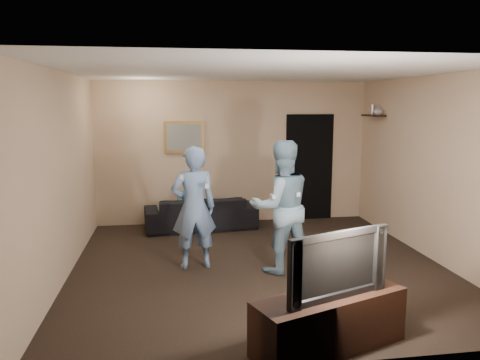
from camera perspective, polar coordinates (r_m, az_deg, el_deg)
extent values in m
plane|color=black|center=(6.53, 2.25, -10.39)|extent=(5.00, 5.00, 0.00)
cube|color=silver|center=(6.16, 2.41, 13.02)|extent=(5.00, 5.00, 0.04)
cube|color=tan|center=(8.66, -0.82, 3.35)|extent=(5.00, 0.04, 2.60)
cube|color=tan|center=(3.83, 9.46, -4.45)|extent=(5.00, 0.04, 2.60)
cube|color=tan|center=(6.24, -20.83, 0.40)|extent=(0.04, 5.00, 2.60)
cube|color=tan|center=(7.12, 22.50, 1.34)|extent=(0.04, 5.00, 2.60)
imported|color=black|center=(8.35, -4.79, -3.98)|extent=(2.01, 0.94, 0.57)
cube|color=#1B5243|center=(8.30, -6.23, -2.70)|extent=(0.42, 0.16, 0.41)
cube|color=olive|center=(8.53, -6.82, 5.22)|extent=(0.72, 0.05, 0.57)
cube|color=slate|center=(8.51, -6.82, 5.21)|extent=(0.62, 0.01, 0.47)
cube|color=black|center=(8.98, 8.42, 1.54)|extent=(0.90, 0.06, 2.00)
cube|color=silver|center=(8.79, 4.71, 3.41)|extent=(0.08, 0.02, 0.12)
cube|color=black|center=(8.61, 15.95, 7.57)|extent=(0.20, 0.60, 0.03)
imported|color=#A7A7AC|center=(8.43, 16.51, 8.15)|extent=(0.18, 0.18, 0.16)
cylinder|color=silver|center=(8.64, 15.86, 8.27)|extent=(0.06, 0.06, 0.18)
cube|color=black|center=(4.49, 10.82, -16.62)|extent=(1.52, 0.95, 0.52)
imported|color=black|center=(4.28, 11.05, -9.79)|extent=(1.05, 0.50, 0.61)
imported|color=#698AB7|center=(6.28, -5.65, -3.38)|extent=(0.64, 0.45, 1.65)
cube|color=white|center=(5.97, -7.15, 0.41)|extent=(0.04, 0.14, 0.04)
cube|color=white|center=(6.01, -4.07, -0.71)|extent=(0.05, 0.09, 0.05)
imported|color=#7CA0B4|center=(6.13, 5.01, -3.26)|extent=(0.93, 0.78, 1.74)
cube|color=white|center=(5.85, 4.02, -1.98)|extent=(0.04, 0.14, 0.04)
cube|color=white|center=(5.92, 7.05, -1.70)|extent=(0.05, 0.09, 0.05)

